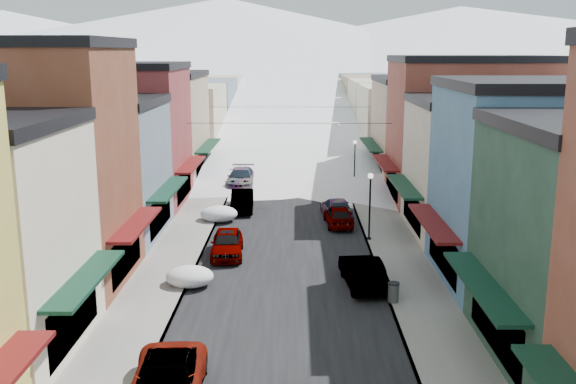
{
  "coord_description": "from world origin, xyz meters",
  "views": [
    {
      "loc": [
        0.53,
        -11.0,
        11.88
      ],
      "look_at": [
        0.0,
        32.68,
        2.2
      ],
      "focal_mm": 40.0,
      "sensor_mm": 36.0,
      "label": 1
    }
  ],
  "objects_px": {
    "car_silver_sedan": "(227,243)",
    "trash_can": "(393,292)",
    "car_green_sedan": "(362,271)",
    "streetlamp_near": "(370,198)",
    "car_white_suv": "(167,382)",
    "car_dark_hatch": "(242,201)"
  },
  "relations": [
    {
      "from": "car_silver_sedan",
      "to": "trash_can",
      "type": "relative_size",
      "value": 4.78
    },
    {
      "from": "car_silver_sedan",
      "to": "car_green_sedan",
      "type": "height_order",
      "value": "car_green_sedan"
    },
    {
      "from": "trash_can",
      "to": "streetlamp_near",
      "type": "xyz_separation_m",
      "value": [
        0.0,
        10.4,
        2.21
      ]
    },
    {
      "from": "car_white_suv",
      "to": "car_silver_sedan",
      "type": "distance_m",
      "value": 16.18
    },
    {
      "from": "car_silver_sedan",
      "to": "trash_can",
      "type": "height_order",
      "value": "car_silver_sedan"
    },
    {
      "from": "car_dark_hatch",
      "to": "car_green_sedan",
      "type": "distance_m",
      "value": 17.46
    },
    {
      "from": "car_dark_hatch",
      "to": "streetlamp_near",
      "type": "relative_size",
      "value": 1.1
    },
    {
      "from": "car_silver_sedan",
      "to": "streetlamp_near",
      "type": "distance_m",
      "value": 9.44
    },
    {
      "from": "car_white_suv",
      "to": "car_green_sedan",
      "type": "bearing_deg",
      "value": 51.52
    },
    {
      "from": "car_green_sedan",
      "to": "trash_can",
      "type": "distance_m",
      "value": 2.76
    },
    {
      "from": "streetlamp_near",
      "to": "car_green_sedan",
      "type": "bearing_deg",
      "value": -98.83
    },
    {
      "from": "car_silver_sedan",
      "to": "car_white_suv",
      "type": "bearing_deg",
      "value": -94.72
    },
    {
      "from": "car_dark_hatch",
      "to": "trash_can",
      "type": "xyz_separation_m",
      "value": [
        8.7,
        -18.25,
        -0.14
      ]
    },
    {
      "from": "car_dark_hatch",
      "to": "streetlamp_near",
      "type": "height_order",
      "value": "streetlamp_near"
    },
    {
      "from": "car_silver_sedan",
      "to": "car_green_sedan",
      "type": "relative_size",
      "value": 0.94
    },
    {
      "from": "car_silver_sedan",
      "to": "streetlamp_near",
      "type": "bearing_deg",
      "value": 15.8
    },
    {
      "from": "car_white_suv",
      "to": "trash_can",
      "type": "height_order",
      "value": "car_white_suv"
    },
    {
      "from": "car_silver_sedan",
      "to": "streetlamp_near",
      "type": "relative_size",
      "value": 1.07
    },
    {
      "from": "car_dark_hatch",
      "to": "car_green_sedan",
      "type": "height_order",
      "value": "car_green_sedan"
    },
    {
      "from": "car_silver_sedan",
      "to": "car_green_sedan",
      "type": "xyz_separation_m",
      "value": [
        7.47,
        -4.91,
        0.02
      ]
    },
    {
      "from": "car_dark_hatch",
      "to": "car_silver_sedan",
      "type": "bearing_deg",
      "value": -93.05
    },
    {
      "from": "car_dark_hatch",
      "to": "car_white_suv",
      "type": "bearing_deg",
      "value": -93.86
    }
  ]
}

